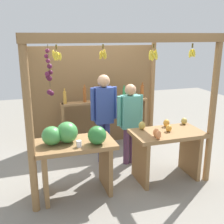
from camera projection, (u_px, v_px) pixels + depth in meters
ground_plane at (109, 163)px, 5.08m from camera, size 12.00×12.00×0.00m
market_stall at (101, 86)px, 5.12m from camera, size 2.81×2.21×2.31m
fruit_counter_left at (74, 149)px, 3.93m from camera, size 1.13×0.66×1.11m
fruit_counter_right at (166, 145)px, 4.42m from camera, size 1.13×0.64×0.95m
bottle_shelf_unit at (105, 111)px, 5.65m from camera, size 1.80×0.22×1.35m
vendor_man at (104, 111)px, 4.89m from camera, size 0.48×0.22×1.63m
vendor_woman at (130, 118)px, 4.86m from camera, size 0.48×0.20×1.48m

